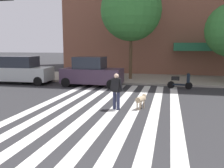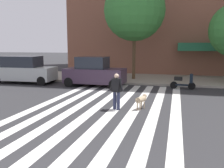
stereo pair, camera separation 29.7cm
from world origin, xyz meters
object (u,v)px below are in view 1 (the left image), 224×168
(parked_car_behind_first, at_px, (92,73))
(dog_on_leash, at_px, (141,99))
(parked_scooter, at_px, (180,82))
(parked_car_near_curb, at_px, (20,70))
(pedestrian_dog_walker, at_px, (116,89))
(street_tree_nearest, at_px, (131,10))

(parked_car_behind_first, height_order, dog_on_leash, parked_car_behind_first)
(parked_scooter, bearing_deg, parked_car_near_curb, -178.72)
(parked_car_behind_first, xyz_separation_m, dog_on_leash, (4.15, -5.56, -0.53))
(parked_car_behind_first, bearing_deg, dog_on_leash, -53.26)
(pedestrian_dog_walker, relative_size, dog_on_leash, 1.74)
(parked_car_near_curb, bearing_deg, parked_car_behind_first, 0.03)
(parked_car_near_curb, xyz_separation_m, parked_scooter, (11.77, 0.26, -0.52))
(parked_car_behind_first, bearing_deg, parked_scooter, 2.45)
(parked_car_behind_first, bearing_deg, pedestrian_dog_walker, -62.75)
(parked_scooter, relative_size, street_tree_nearest, 0.21)
(parked_scooter, distance_m, pedestrian_dog_walker, 6.92)
(street_tree_nearest, bearing_deg, parked_scooter, -39.22)
(parked_scooter, distance_m, dog_on_leash, 6.13)
(parked_car_near_curb, xyz_separation_m, pedestrian_dog_walker, (8.76, -5.96, -0.07))
(parked_scooter, bearing_deg, dog_on_leash, -108.37)
(parked_scooter, bearing_deg, pedestrian_dog_walker, -115.80)
(street_tree_nearest, bearing_deg, parked_car_behind_first, -123.47)
(dog_on_leash, bearing_deg, pedestrian_dog_walker, -159.37)
(parked_car_behind_first, relative_size, pedestrian_dog_walker, 2.61)
(pedestrian_dog_walker, bearing_deg, dog_on_leash, 20.63)
(parked_car_near_curb, relative_size, pedestrian_dog_walker, 2.87)
(parked_car_near_curb, distance_m, street_tree_nearest, 9.79)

